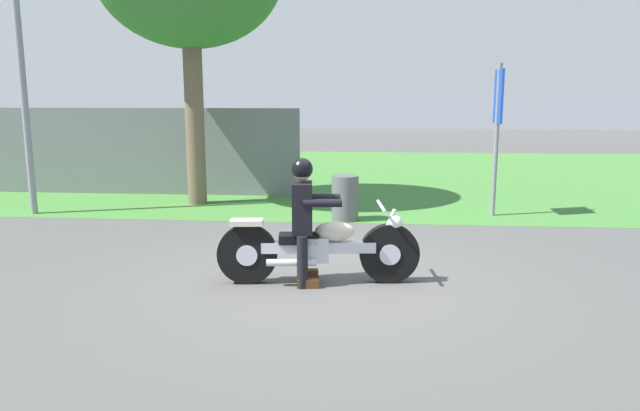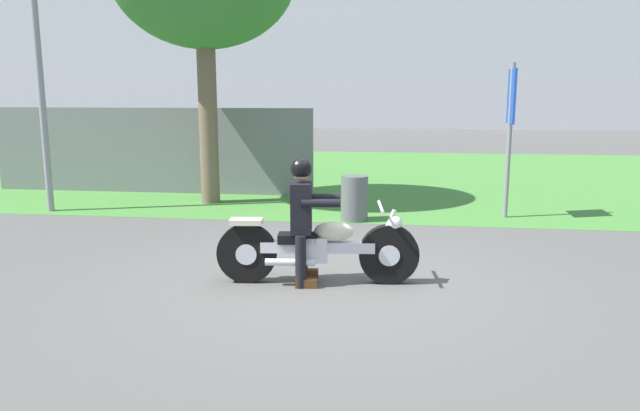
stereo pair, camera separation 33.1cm
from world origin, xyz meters
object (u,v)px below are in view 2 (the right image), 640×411
streetlight_pole (40,5)px  sign_banner (511,116)px  motorcycle_lead (318,248)px  trash_can (354,198)px  rider_lead (303,211)px

streetlight_pole → sign_banner: 8.18m
sign_banner → motorcycle_lead: bearing=-123.9°
motorcycle_lead → trash_can: 3.41m
streetlight_pole → trash_can: streetlight_pole is taller
trash_can → sign_banner: (2.55, 0.60, 1.35)m
trash_can → motorcycle_lead: bearing=-92.4°
motorcycle_lead → streetlight_pole: (-5.26, 3.51, 3.18)m
motorcycle_lead → trash_can: size_ratio=3.00×
motorcycle_lead → rider_lead: 0.46m
motorcycle_lead → sign_banner: size_ratio=0.87×
streetlight_pole → sign_banner: bearing=3.6°
motorcycle_lead → sign_banner: (2.69, 4.01, 1.32)m
rider_lead → trash_can: bearing=78.9°
sign_banner → streetlight_pole: bearing=-176.4°
motorcycle_lead → rider_lead: rider_lead is taller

